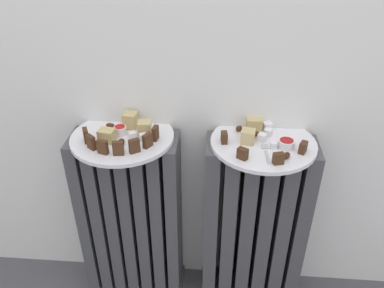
{
  "coord_description": "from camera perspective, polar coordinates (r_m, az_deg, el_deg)",
  "views": [
    {
      "loc": [
        0.08,
        -0.7,
        1.27
      ],
      "look_at": [
        0.0,
        0.28,
        0.65
      ],
      "focal_mm": 36.46,
      "sensor_mm": 36.0,
      "label": 1
    }
  ],
  "objects": [
    {
      "name": "dark_cake_slice_left_3",
      "position": [
        1.09,
        -10.75,
        -0.62
      ],
      "size": [
        0.03,
        0.02,
        0.04
      ],
      "primitive_type": "cube",
      "rotation": [
        0.0,
        0.0,
        0.14
      ],
      "color": "#472B19",
      "rests_on": "plate_left"
    },
    {
      "name": "marble_cake_slice_right_0",
      "position": [
        1.21,
        9.08,
        2.92
      ],
      "size": [
        0.05,
        0.04,
        0.04
      ],
      "primitive_type": "cube",
      "rotation": [
        0.0,
        0.0,
        0.06
      ],
      "color": "tan",
      "rests_on": "plate_right"
    },
    {
      "name": "radiator_left",
      "position": [
        1.39,
        -8.8,
        -11.05
      ],
      "size": [
        0.35,
        0.14,
        0.66
      ],
      "color": "#47474C",
      "rests_on": "ground_plane"
    },
    {
      "name": "dark_cake_slice_left_1",
      "position": [
        1.13,
        -14.55,
        0.24
      ],
      "size": [
        0.03,
        0.03,
        0.04
      ],
      "primitive_type": "cube",
      "rotation": [
        0.0,
        0.0,
        -0.72
      ],
      "color": "#472B19",
      "rests_on": "plate_left"
    },
    {
      "name": "turkish_delight_left_0",
      "position": [
        1.16,
        -8.7,
        1.28
      ],
      "size": [
        0.03,
        0.03,
        0.02
      ],
      "primitive_type": "cube",
      "rotation": [
        0.0,
        0.0,
        0.58
      ],
      "color": "white",
      "rests_on": "plate_left"
    },
    {
      "name": "plate_right",
      "position": [
        1.16,
        10.37,
        0.16
      ],
      "size": [
        0.31,
        0.31,
        0.01
      ],
      "primitive_type": "cylinder",
      "color": "white",
      "rests_on": "radiator_right"
    },
    {
      "name": "dark_cake_slice_right_1",
      "position": [
        1.06,
        7.41,
        -1.41
      ],
      "size": [
        0.03,
        0.03,
        0.03
      ],
      "primitive_type": "cube",
      "rotation": [
        0.0,
        0.0,
        -0.59
      ],
      "color": "#472B19",
      "rests_on": "plate_right"
    },
    {
      "name": "dark_cake_slice_left_6",
      "position": [
        1.14,
        -5.38,
        1.57
      ],
      "size": [
        0.02,
        0.03,
        0.04
      ],
      "primitive_type": "cube",
      "rotation": [
        0.0,
        0.0,
        1.43
      ],
      "color": "#472B19",
      "rests_on": "plate_left"
    },
    {
      "name": "medjool_date_right_0",
      "position": [
        1.17,
        9.49,
        1.45
      ],
      "size": [
        0.03,
        0.02,
        0.02
      ],
      "primitive_type": "ellipsoid",
      "rotation": [
        0.0,
        0.0,
        2.82
      ],
      "color": "#3D1E0F",
      "rests_on": "plate_right"
    },
    {
      "name": "radiator_right",
      "position": [
        1.37,
        8.98,
        -11.98
      ],
      "size": [
        0.35,
        0.14,
        0.66
      ],
      "color": "#47474C",
      "rests_on": "ground_plane"
    },
    {
      "name": "medjool_date_right_2",
      "position": [
        1.19,
        6.88,
        2.26
      ],
      "size": [
        0.03,
        0.03,
        0.02
      ],
      "primitive_type": "ellipsoid",
      "rotation": [
        0.0,
        0.0,
        1.21
      ],
      "color": "#3D1E0F",
      "rests_on": "plate_right"
    },
    {
      "name": "jam_bowl_left",
      "position": [
        1.19,
        -10.47,
        2.04
      ],
      "size": [
        0.04,
        0.04,
        0.03
      ],
      "color": "white",
      "rests_on": "plate_left"
    },
    {
      "name": "marble_cake_slice_left_1",
      "position": [
        1.16,
        -12.35,
        1.21
      ],
      "size": [
        0.05,
        0.04,
        0.04
      ],
      "primitive_type": "cube",
      "rotation": [
        0.0,
        0.0,
        -0.19
      ],
      "color": "tan",
      "rests_on": "plate_left"
    },
    {
      "name": "fork",
      "position": [
        1.11,
        10.79,
        -1.17
      ],
      "size": [
        0.02,
        0.1,
        0.0
      ],
      "color": "#B7B7BC",
      "rests_on": "plate_right"
    },
    {
      "name": "turkish_delight_left_1",
      "position": [
        1.19,
        -12.11,
        1.77
      ],
      "size": [
        0.03,
        0.03,
        0.02
      ],
      "primitive_type": "cube",
      "rotation": [
        0.0,
        0.0,
        0.62
      ],
      "color": "white",
      "rests_on": "plate_left"
    },
    {
      "name": "marble_cake_slice_left_0",
      "position": [
        1.21,
        -8.99,
        3.45
      ],
      "size": [
        0.05,
        0.05,
        0.05
      ],
      "primitive_type": "cube",
      "rotation": [
        0.0,
        0.0,
        -0.14
      ],
      "color": "tan",
      "rests_on": "plate_left"
    },
    {
      "name": "turkish_delight_left_2",
      "position": [
        1.15,
        -7.16,
        1.03
      ],
      "size": [
        0.03,
        0.03,
        0.02
      ],
      "primitive_type": "cube",
      "rotation": [
        0.0,
        0.0,
        0.49
      ],
      "color": "white",
      "rests_on": "plate_left"
    },
    {
      "name": "dark_cake_slice_right_0",
      "position": [
        1.13,
        4.73,
        0.96
      ],
      "size": [
        0.02,
        0.03,
        0.03
      ],
      "primitive_type": "cube",
      "rotation": [
        0.0,
        0.0,
        -1.44
      ],
      "color": "#472B19",
      "rests_on": "plate_right"
    },
    {
      "name": "marble_cake_slice_right_1",
      "position": [
        1.13,
        8.18,
        1.1
      ],
      "size": [
        0.04,
        0.04,
        0.04
      ],
      "primitive_type": "cube",
      "rotation": [
        0.0,
        0.0,
        -0.18
      ],
      "color": "tan",
      "rests_on": "plate_right"
    },
    {
      "name": "marble_cake_slice_left_2",
      "position": [
        1.17,
        -6.95,
        2.35
      ],
      "size": [
        0.04,
        0.04,
        0.04
      ],
      "primitive_type": "cube",
      "rotation": [
        0.0,
        0.0,
        0.07
      ],
      "color": "tan",
      "rests_on": "plate_left"
    },
    {
      "name": "dark_cake_slice_left_5",
      "position": [
        1.11,
        -6.51,
        0.51
      ],
      "size": [
        0.03,
        0.03,
        0.04
      ],
      "primitive_type": "cube",
      "rotation": [
        0.0,
        0.0,
        1.0
      ],
      "color": "#472B19",
      "rests_on": "plate_left"
    },
    {
      "name": "dark_cake_slice_left_0",
      "position": [
        1.17,
        -15.27,
        1.22
      ],
      "size": [
        0.02,
        0.03,
        0.04
      ],
      "primitive_type": "cube",
      "rotation": [
        0.0,
        0.0,
        -1.15
      ],
      "color": "#472B19",
      "rests_on": "plate_left"
    },
    {
      "name": "dark_cake_slice_right_2",
      "position": [
        1.06,
        12.53,
        -2.08
      ],
      "size": [
        0.03,
        0.02,
        0.03
      ],
      "primitive_type": "cube",
      "rotation": [
        0.0,
        0.0,
        0.26
      ],
      "color": "#472B19",
      "rests_on": "plate_right"
    },
    {
      "name": "turkish_delight_right_1",
      "position": [
        1.15,
        10.2,
        0.97
      ],
      "size": [
        0.03,
        0.03,
        0.02
      ],
      "primitive_type": "cube",
      "rotation": [
        0.0,
        0.0,
        1.13
      ],
      "color": "white",
      "rests_on": "plate_right"
    },
    {
      "name": "dark_cake_slice_right_3",
      "position": [
        1.12,
        15.94,
        -0.49
      ],
      "size": [
        0.03,
        0.03,
        0.03
      ],
      "primitive_type": "cube",
      "rotation": [
        0.0,
        0.0,
        1.11
      ],
      "color": "#472B19",
      "rests_on": "plate_right"
    },
    {
      "name": "turkish_delight_right_0",
      "position": [
        1.13,
        11.87,
        -0.18
      ],
      "size": [
        0.02,
        0.02,
        0.02
      ],
      "primitive_type": "cube",
      "rotation": [
        0.0,
        0.0,
        0.04
      ],
      "color": "white",
      "rests_on": "plate_right"
    },
    {
      "name": "dark_cake_slice_left_4",
      "position": [
        1.09,
        -8.43,
        -0.28
      ],
      "size": [
        0.03,
        0.03,
        0.04
      ],
      "primitive_type": "cube",
      "rotation": [
        0.0,
        0.0,
        0.57
      ],
      "color": "#472B19",
      "rests_on": "plate_left"
    },
    {
      "name": "medjool_date_left_1",
      "position": [
        1.23,
        -11.84,
        2.67
      ],
      "size": [
        0.03,
        0.02,
        0.01
      ],
      "primitive_type": "ellipsoid",
      "rotation": [
        0.0,
        0.0,
        2.92
      ],
      "color": "#3D1E0F",
      "rests_on": "plate_left"
    },
    {
      "name": "medjool_date_left_0",
      "position": [
        1.14,
        -10.32,
        0.31
      ],
      "size": [
        0.02,
        0.03,
        0.02
      ],
      "primitive_type": "ellipsoid",
      "rotation": [
        0.0,
        0.0,
        1.46
      ],
      "color": "#3D1E0F",
      "rests_on": "plate_left"
    },
    {
      "name": "medjool_date_right_1",
      "position": [
        1.09,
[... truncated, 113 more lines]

